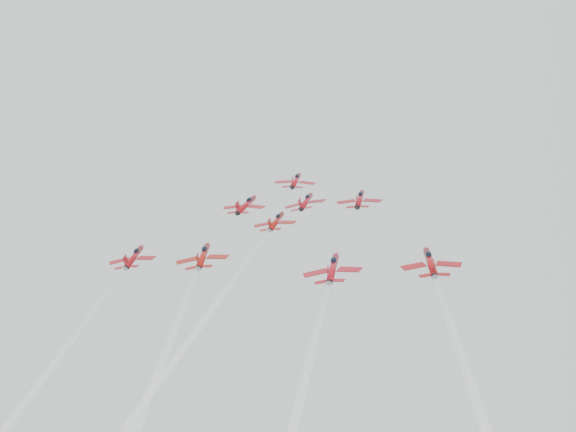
# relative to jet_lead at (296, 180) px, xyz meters

# --- Properties ---
(jet_lead) EXTENTS (9.92, 12.65, 8.22)m
(jet_lead) POSITION_rel_jet_lead_xyz_m (0.00, 0.00, 0.00)
(jet_lead) COLOR #AD1018
(jet_row2_left) EXTENTS (9.59, 12.23, 7.95)m
(jet_row2_left) POSITION_rel_jet_lead_xyz_m (-8.00, -14.60, -8.84)
(jet_row2_left) COLOR #A81018
(jet_row2_center) EXTENTS (9.15, 11.67, 7.58)m
(jet_row2_center) POSITION_rel_jet_lead_xyz_m (5.05, -14.36, -8.70)
(jet_row2_center) COLOR #A00F1A
(jet_row2_right) EXTENTS (9.54, 12.16, 7.91)m
(jet_row2_right) POSITION_rel_jet_lead_xyz_m (16.34, -14.50, -8.78)
(jet_row2_right) COLOR maroon
(jet_center) EXTENTS (8.62, 80.65, 49.41)m
(jet_center) POSITION_rel_jet_lead_xyz_m (0.96, -60.29, -36.56)
(jet_center) COLOR #9F150F
(jet_rear_left) EXTENTS (9.43, 88.22, 54.05)m
(jet_rear_left) POSITION_rel_jet_lead_xyz_m (-8.71, -77.79, -47.14)
(jet_rear_left) COLOR #A5190F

